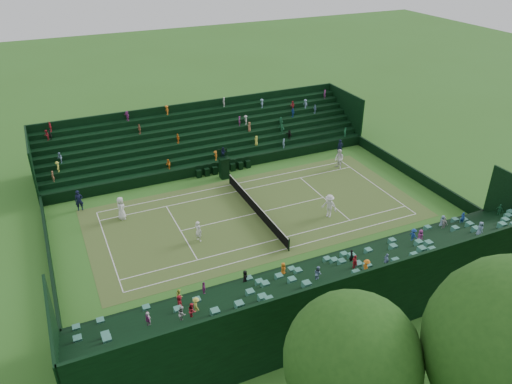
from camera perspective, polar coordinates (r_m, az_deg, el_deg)
ground at (r=40.85m, az=-0.00°, el=-2.46°), size 160.00×160.00×0.00m
court_surface at (r=40.85m, az=-0.00°, el=-2.46°), size 12.97×26.77×0.01m
perimeter_wall_north at (r=48.57m, az=17.35°, el=2.16°), size 17.17×0.20×1.00m
perimeter_wall_south at (r=37.98m, az=-22.56°, el=-6.75°), size 17.17×0.20×1.00m
perimeter_wall_east at (r=34.35m, az=5.91°, el=-8.41°), size 0.20×31.77×1.00m
perimeter_wall_west at (r=47.55m, az=-4.23°, el=2.89°), size 0.20×31.77×1.00m
north_grandstand at (r=30.98m, az=9.89°, el=-11.04°), size 6.60×32.00×4.90m
south_grandstand at (r=50.73m, az=-5.94°, el=5.82°), size 6.60×32.00×4.90m
tennis_net at (r=40.59m, az=-0.00°, el=-1.83°), size 11.67×0.10×1.06m
umpire_chair at (r=46.01m, az=-3.69°, el=3.11°), size 0.98×0.98×3.07m
courtside_chairs at (r=47.46m, az=-3.72°, el=2.72°), size 0.48×5.46×1.05m
player_near_west at (r=41.08m, az=-15.17°, el=-1.80°), size 1.00×0.70×1.95m
player_near_east at (r=37.30m, az=-6.61°, el=-4.47°), size 0.74×0.65×1.70m
player_far_west at (r=48.51m, az=9.48°, el=3.73°), size 1.02×0.84×1.96m
player_far_east at (r=40.37m, az=8.37°, el=-1.58°), size 1.48×1.33×1.98m
line_judge_north at (r=51.60m, az=9.58°, el=5.07°), size 0.53×0.67×1.60m
line_judge_south at (r=43.38m, az=-19.57°, el=-0.93°), size 0.47×0.68×1.80m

